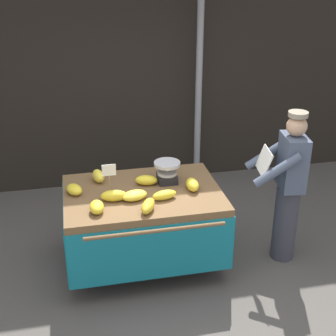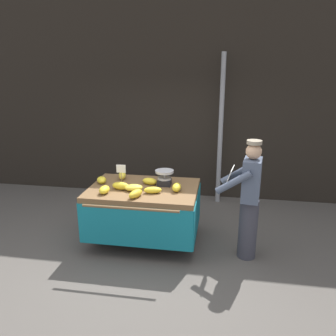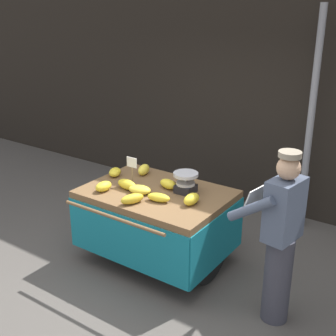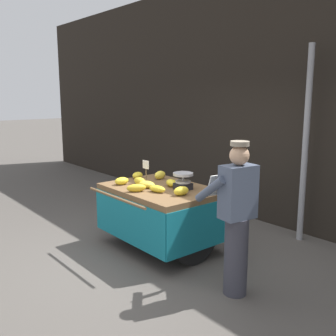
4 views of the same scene
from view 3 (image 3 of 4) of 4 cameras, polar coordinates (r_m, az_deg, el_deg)
The scene contains 16 objects.
ground_plane at distance 5.06m, azimuth -2.42°, elevation -14.45°, with size 60.00×60.00×0.00m, color #514C47.
back_wall at distance 6.50m, azimuth 11.85°, elevation 13.28°, with size 16.00×0.24×4.26m, color black.
street_pole at distance 5.97m, azimuth 17.84°, elevation 5.47°, with size 0.09×0.09×2.91m, color gray.
banana_cart at distance 5.11m, azimuth -1.50°, elevation -5.40°, with size 1.64×1.35×0.90m.
weighing_scale at distance 4.93m, azimuth 2.29°, elevation -1.89°, with size 0.28×0.28×0.24m.
price_sign at distance 5.10m, azimuth -4.67°, elevation 0.39°, with size 0.14×0.01×0.34m.
banana_bunch_0 at distance 5.47m, azimuth -3.13°, elevation -0.22°, with size 0.11×0.22×0.13m, color yellow.
banana_bunch_1 at distance 5.05m, azimuth -8.29°, elevation -2.35°, with size 0.14×0.22×0.11m, color yellow.
banana_bunch_2 at distance 5.46m, azimuth -6.84°, elevation -0.53°, with size 0.14×0.21×0.10m, color yellow.
banana_bunch_3 at distance 5.06m, azimuth -5.30°, elevation -2.12°, with size 0.12×0.27×0.11m, color yellow.
banana_bunch_4 at distance 4.70m, azimuth -4.64°, elevation -3.98°, with size 0.11×0.26×0.11m, color gold.
banana_bunch_5 at distance 4.74m, azimuth -1.21°, elevation -3.81°, with size 0.12×0.26×0.09m, color yellow.
banana_bunch_6 at distance 4.93m, azimuth -3.65°, elevation -2.80°, with size 0.16×0.26×0.10m, color yellow.
banana_bunch_7 at distance 5.07m, azimuth 0.03°, elevation -2.07°, with size 0.13×0.24×0.10m, color yellow.
banana_bunch_8 at distance 4.67m, azimuth 3.04°, elevation -4.02°, with size 0.13×0.23×0.12m, color yellow.
vendor_person at distance 4.23m, azimuth 14.19°, elevation -8.74°, with size 0.63×0.58×1.71m.
Camera 3 is at (2.53, -3.29, 2.89)m, focal length 47.39 mm.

